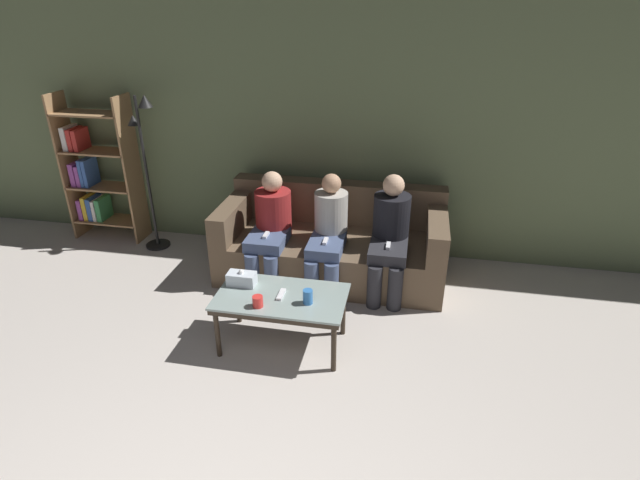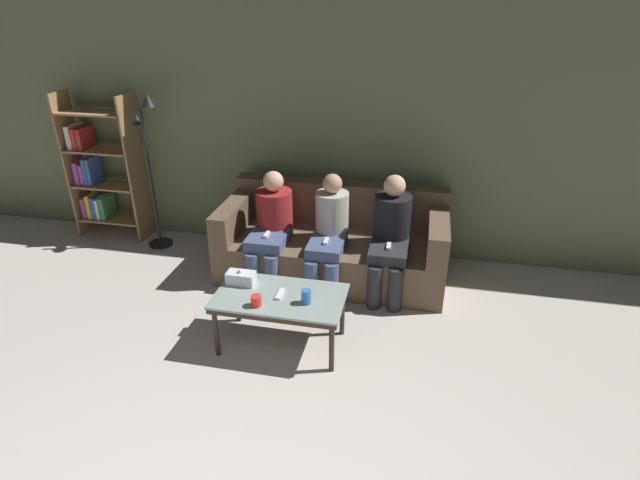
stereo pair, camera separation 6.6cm
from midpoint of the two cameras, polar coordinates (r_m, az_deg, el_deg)
wall_back at (r=5.07m, az=3.29°, el=12.50°), size 12.00×0.06×2.60m
couch at (r=4.90m, az=1.97°, el=-0.44°), size 2.14×0.97×0.83m
coffee_table at (r=3.84m, az=-4.07°, el=-6.89°), size 0.99×0.56×0.46m
cup_near_left at (r=3.68m, az=-6.79°, el=-6.92°), size 0.08×0.08×0.09m
cup_near_right at (r=3.68m, az=-1.06°, el=-6.49°), size 0.07×0.07×0.11m
tissue_box at (r=3.96m, az=-8.55°, el=-4.31°), size 0.22×0.12×0.13m
game_remote at (r=3.81m, az=-4.10°, el=-6.18°), size 0.04×0.15×0.02m
bookshelf at (r=6.05m, az=-23.70°, el=7.08°), size 0.78×0.32×1.60m
standing_lamp at (r=5.47m, az=-18.59°, el=8.99°), size 0.31×0.26×1.64m
seated_person_left_end at (r=4.72m, az=-5.15°, el=1.81°), size 0.34×0.68×1.04m
seated_person_mid_left at (r=4.58m, az=1.49°, el=1.07°), size 0.31×0.70×1.06m
seated_person_mid_right at (r=4.53m, az=8.49°, el=0.79°), size 0.33×0.68×1.09m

